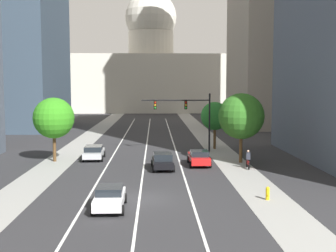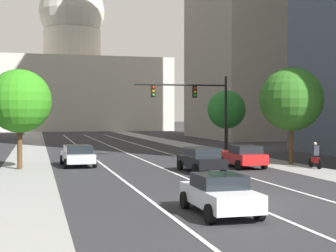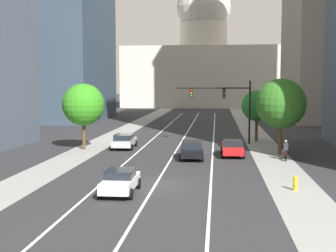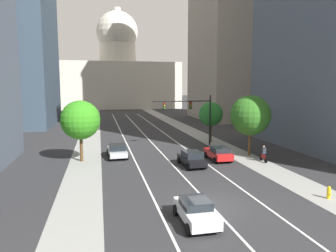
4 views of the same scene
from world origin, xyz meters
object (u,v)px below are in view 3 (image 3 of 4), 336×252
car_silver (124,141)px  traffic_signal_mast (226,100)px  car_white (120,181)px  car_black (192,150)px  street_tree_far_right (281,104)px  car_red (233,148)px  street_tree_near_right (257,106)px  capitol_building (203,63)px  street_tree_mid_left (83,105)px  cyclist (286,150)px  fire_hydrant (295,183)px

car_silver → traffic_signal_mast: bearing=-67.1°
car_white → car_black: 13.07m
car_black → street_tree_far_right: 9.26m
car_red → street_tree_near_right: bearing=-16.0°
capitol_building → traffic_signal_mast: capitol_building is taller
car_red → street_tree_mid_left: size_ratio=0.66×
street_tree_near_right → street_tree_far_right: size_ratio=0.82×
car_red → street_tree_far_right: (4.28, 1.48, 3.82)m
street_tree_near_right → street_tree_mid_left: 19.00m
capitol_building → car_black: capitol_building is taller
car_red → street_tree_near_right: (2.96, 10.69, 3.17)m
car_black → cyclist: cyclist is taller
car_red → car_black: 3.93m
street_tree_far_right → street_tree_mid_left: bearing=176.5°
car_white → fire_hydrant: bearing=-80.6°
traffic_signal_mast → cyclist: size_ratio=4.56×
street_tree_far_right → street_tree_near_right: bearing=98.2°
capitol_building → fire_hydrant: bearing=-85.1°
car_red → fire_hydrant: car_red is taller
car_red → street_tree_mid_left: 14.91m
car_white → traffic_signal_mast: 24.13m
street_tree_near_right → car_black: bearing=-117.3°
car_black → street_tree_near_right: 14.42m
car_black → street_tree_far_right: size_ratio=0.62×
cyclist → street_tree_mid_left: (-18.58, 4.30, 3.51)m
cyclist → car_black: bearing=93.1°
fire_hydrant → street_tree_far_right: street_tree_far_right is taller
car_red → traffic_signal_mast: 9.34m
car_silver → capitol_building: bearing=-5.8°
fire_hydrant → street_tree_mid_left: size_ratio=0.14×
traffic_signal_mast → street_tree_mid_left: size_ratio=1.22×
street_tree_mid_left → car_red: bearing=-10.5°
car_white → traffic_signal_mast: traffic_signal_mast is taller
traffic_signal_mast → cyclist: bearing=-64.9°
street_tree_far_right → car_black: bearing=-157.1°
street_tree_near_right → cyclist: bearing=-83.6°
car_black → traffic_signal_mast: bearing=-19.2°
car_white → car_silver: bearing=10.5°
capitol_building → car_black: bearing=-88.9°
car_black → street_tree_near_right: (6.46, 12.50, 3.15)m
car_black → cyclist: bearing=-91.5°
car_white → cyclist: bearing=-42.1°
cyclist → street_tree_far_right: size_ratio=0.25×
cyclist → street_tree_far_right: (-0.06, 3.15, 3.74)m
traffic_signal_mast → cyclist: traffic_signal_mast is taller
car_white → traffic_signal_mast: (6.58, 22.89, 3.92)m
car_black → street_tree_near_right: street_tree_near_right is taller
car_black → traffic_signal_mast: traffic_signal_mast is taller
street_tree_far_right → cyclist: bearing=-89.0°
street_tree_near_right → street_tree_mid_left: bearing=-154.9°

